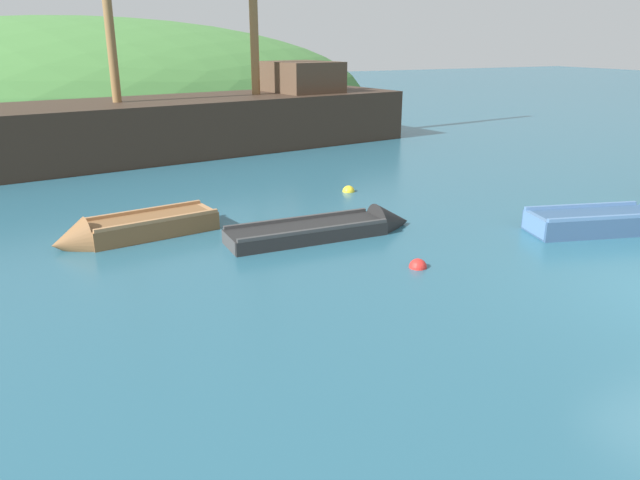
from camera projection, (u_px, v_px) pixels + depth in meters
name	position (u px, v px, depth m)	size (l,w,h in m)	color
shore_hill	(76.00, 101.00, 37.29)	(37.64, 27.56, 10.02)	#477F3D
sailing_ship	(204.00, 130.00, 20.94)	(17.87, 6.08, 12.68)	#38281E
rowboat_outer_left	(611.00, 224.00, 12.20)	(3.33, 1.77, 0.91)	#335175
rowboat_center	(130.00, 232.00, 11.75)	(3.24, 1.38, 0.88)	brown
rowboat_near_dock	(335.00, 231.00, 11.99)	(3.91, 1.00, 0.89)	black
buoy_yellow	(349.00, 192.00, 15.36)	(0.31, 0.31, 0.31)	yellow
buoy_red	(418.00, 267.00, 10.28)	(0.31, 0.31, 0.31)	red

